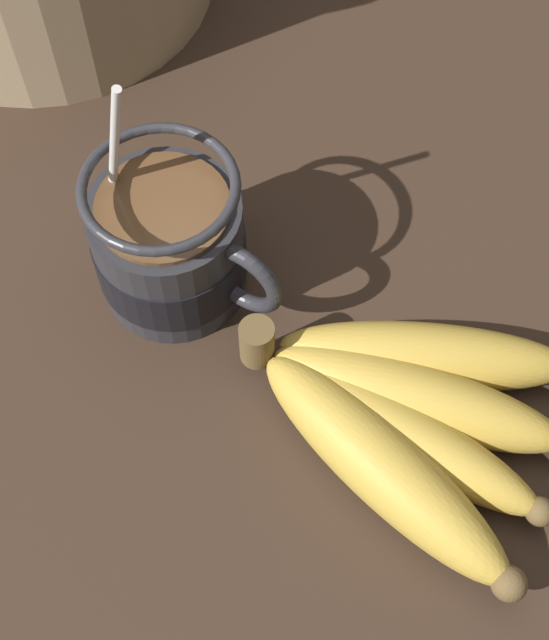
% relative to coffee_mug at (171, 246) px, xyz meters
% --- Properties ---
extents(table, '(0.94, 0.94, 0.03)m').
position_rel_coffee_mug_xyz_m(table, '(0.05, 0.03, -0.06)').
color(table, '#332319').
rests_on(table, ground).
extents(coffee_mug, '(0.13, 0.09, 0.16)m').
position_rel_coffee_mug_xyz_m(coffee_mug, '(0.00, 0.00, 0.00)').
color(coffee_mug, '#28282D').
rests_on(coffee_mug, table).
extents(banana_bunch, '(0.19, 0.16, 0.04)m').
position_rel_coffee_mug_xyz_m(banana_bunch, '(0.16, -0.01, -0.02)').
color(banana_bunch, brown).
rests_on(banana_bunch, table).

